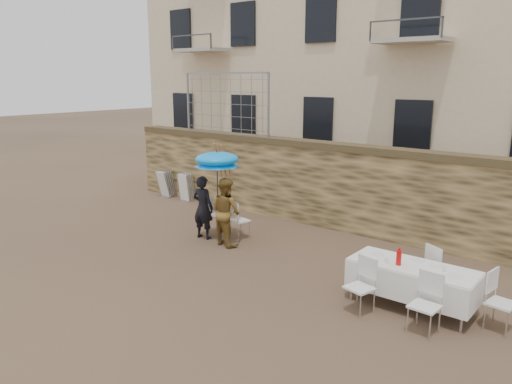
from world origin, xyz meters
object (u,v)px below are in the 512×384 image
Objects in this scene: couple_chair_right at (240,219)px; chair_stack_right at (189,186)px; soda_bottle at (399,258)px; umbrella at (217,162)px; table_chair_front_right at (425,305)px; table_chair_side at (502,302)px; table_chair_front_left at (360,286)px; table_chair_back at (440,270)px; woman_dress at (226,212)px; man_suit at (203,207)px; couple_chair_left at (219,215)px; chair_stack_left at (170,183)px; banquet_table at (413,268)px.

chair_stack_right is (-3.80, 1.94, -0.02)m from couple_chair_right.
soda_bottle is 0.28× the size of chair_stack_right.
umbrella is 5.92m from table_chair_front_right.
table_chair_side is at bearing 47.46° from table_chair_front_right.
couple_chair_right and table_chair_front_left have the same top height.
table_chair_back is 1.00× the size of table_chair_side.
umbrella reaches higher than woman_dress.
man_suit is at bearing -165.96° from umbrella.
table_chair_front_right is (5.97, -1.80, 0.00)m from couple_chair_left.
chair_stack_left is (-4.70, 1.94, -0.02)m from couple_chair_right.
couple_chair_left is 3.66m from chair_stack_right.
man_suit is 1.23m from umbrella.
chair_stack_right is at bearing 82.90° from table_chair_side.
soda_bottle is 8.96m from chair_stack_right.
couple_chair_left is at bearing 169.12° from banquet_table.
table_chair_back is (5.27, 0.20, -1.46)m from umbrella.
soda_bottle is 0.28× the size of chair_stack_left.
man_suit is 5.31m from soda_bottle.
soda_bottle is 9.81m from chair_stack_left.
chair_stack_right is (-3.50, 2.39, -1.48)m from umbrella.
couple_chair_left is 6.94m from table_chair_side.
chair_stack_right is (-3.10, 1.94, -0.02)m from couple_chair_left.
table_chair_front_right is at bearing 13.83° from table_chair_front_left.
table_chair_side is (2.00, 0.85, 0.00)m from table_chair_front_left.
man_suit is 6.01× the size of soda_bottle.
man_suit reaches higher than soda_bottle.
table_chair_back is (5.67, -0.25, 0.00)m from couple_chair_left.
soda_bottle is at bearing -143.13° from banquet_table.
couple_chair_left is 1.04× the size of chair_stack_right.
banquet_table is (5.07, -0.60, -1.21)m from umbrella.
table_chair_front_left and table_chair_side have the same top height.
table_chair_side is at bearing -173.42° from woman_dress.
table_chair_front_left reaches higher than chair_stack_right.
umbrella is 2.14× the size of couple_chair_left.
couple_chair_left is (-0.75, 0.55, -0.32)m from woman_dress.
umbrella reaches higher than couple_chair_right.
table_chair_front_right is at bearing -13.64° from umbrella.
table_chair_back reaches higher than chair_stack_left.
table_chair_side is (6.87, -0.95, 0.00)m from couple_chair_left.
umbrella is 2.14× the size of table_chair_back.
couple_chair_left is 3.69× the size of soda_bottle.
table_chair_front_left is at bearing -25.16° from chair_stack_right.
table_chair_front_right is 1.00× the size of table_chair_side.
umbrella is 6.65m from table_chair_side.
woman_dress reaches higher than chair_stack_right.
table_chair_front_left is 1.00× the size of table_chair_front_right.
woman_dress reaches higher than banquet_table.
couple_chair_left is 1.00× the size of couple_chair_right.
table_chair_front_left is 2.17m from table_chair_side.
table_chair_front_left is at bearing -123.69° from soda_bottle.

